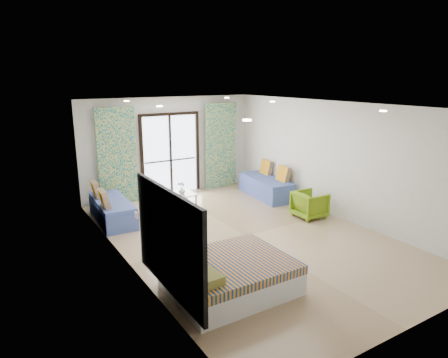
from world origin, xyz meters
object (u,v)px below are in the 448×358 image
bed (229,275)px  coffee_table (181,195)px  armchair (310,203)px  daybed_right (267,186)px  daybed_left (112,210)px

bed → coffee_table: coffee_table is taller
armchair → coffee_table: bearing=49.5°
daybed_right → armchair: bearing=-88.8°
bed → daybed_left: bearing=99.1°
daybed_left → daybed_right: bearing=-1.3°
daybed_left → armchair: 4.60m
daybed_right → daybed_left: bearing=-177.3°
daybed_right → bed: bearing=-127.2°
daybed_right → armchair: (-0.18, -1.89, 0.05)m
coffee_table → daybed_left: bearing=177.7°
armchair → daybed_left: bearing=63.6°
daybed_left → armchair: (4.05, -2.18, 0.07)m
bed → armchair: bearing=28.3°
bed → daybed_left: daybed_left is taller
coffee_table → armchair: coffee_table is taller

